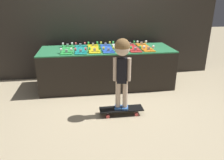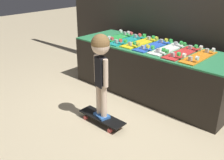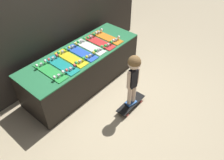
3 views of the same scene
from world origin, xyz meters
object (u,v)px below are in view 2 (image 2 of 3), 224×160
Objects in this scene: skateboard_orange_on_rack at (199,56)px; child at (101,61)px; skateboard_red_on_rack at (182,52)px; skateboard_blue_on_rack at (152,45)px; skateboard_on_floor at (102,118)px; skateboard_yellow_on_rack at (140,42)px; skateboard_teal_on_rack at (126,40)px; skateboard_green_on_rack at (115,37)px; skateboard_white_on_rack at (167,48)px.

skateboard_orange_on_rack is 0.68× the size of child.
skateboard_red_on_rack is 0.23m from skateboard_orange_on_rack.
skateboard_blue_on_rack is at bearing 179.38° from skateboard_orange_on_rack.
skateboard_on_floor is (-0.39, -1.07, -0.65)m from skateboard_red_on_rack.
child reaches higher than skateboard_on_floor.
skateboard_yellow_on_rack is 1.00× the size of skateboard_blue_on_rack.
skateboard_teal_on_rack is 1.15m from skateboard_orange_on_rack.
skateboard_on_floor is (0.07, -1.08, -0.65)m from skateboard_blue_on_rack.
child reaches higher than skateboard_teal_on_rack.
skateboard_green_on_rack and skateboard_teal_on_rack have the same top height.
skateboard_teal_on_rack and skateboard_red_on_rack have the same top height.
skateboard_green_on_rack is 1.33m from child.
skateboard_white_on_rack and skateboard_orange_on_rack have the same top height.
skateboard_yellow_on_rack is 1.09× the size of skateboard_on_floor.
child reaches higher than skateboard_blue_on_rack.
child is at bearing -98.13° from skateboard_white_on_rack.
skateboard_green_on_rack is 0.46m from skateboard_yellow_on_rack.
skateboard_teal_on_rack reaches higher than skateboard_on_floor.
skateboard_red_on_rack is (0.92, 0.00, 0.00)m from skateboard_teal_on_rack.
skateboard_yellow_on_rack is 1.00× the size of skateboard_white_on_rack.
skateboard_teal_on_rack is at bearing 116.61° from skateboard_on_floor.
skateboard_on_floor is (-0.16, -1.10, -0.65)m from skateboard_white_on_rack.
skateboard_white_on_rack is (0.46, 0.00, 0.00)m from skateboard_yellow_on_rack.
skateboard_green_on_rack is at bearing -179.02° from skateboard_white_on_rack.
skateboard_yellow_on_rack is 0.92m from skateboard_orange_on_rack.
skateboard_yellow_on_rack is 0.68× the size of child.
skateboard_red_on_rack and skateboard_orange_on_rack have the same top height.
skateboard_teal_on_rack is at bearing -172.91° from skateboard_yellow_on_rack.
skateboard_green_on_rack reaches higher than skateboard_on_floor.
skateboard_red_on_rack is at bearing -2.24° from skateboard_yellow_on_rack.
child is at bearing -86.10° from skateboard_blue_on_rack.
skateboard_green_on_rack is at bearing -178.05° from skateboard_yellow_on_rack.
skateboard_teal_on_rack is at bearing -3.22° from skateboard_green_on_rack.
child is (0.07, -1.08, 0.06)m from skateboard_blue_on_rack.
skateboard_teal_on_rack is 1.00× the size of skateboard_white_on_rack.
skateboard_blue_on_rack is (0.69, 0.00, 0.00)m from skateboard_green_on_rack.
skateboard_green_on_rack and skateboard_yellow_on_rack have the same top height.
skateboard_on_floor is (0.77, -1.08, -0.65)m from skateboard_green_on_rack.
child is at bearing -87.61° from skateboard_on_floor.
skateboard_yellow_on_rack is at bearing 7.09° from skateboard_teal_on_rack.
skateboard_yellow_on_rack is at bearing 176.43° from skateboard_blue_on_rack.
skateboard_white_on_rack is (0.69, 0.03, 0.00)m from skateboard_teal_on_rack.
skateboard_yellow_on_rack reaches higher than skateboard_on_floor.
skateboard_green_on_rack is 0.68× the size of child.
child is at bearing -119.89° from skateboard_orange_on_rack.
skateboard_blue_on_rack is 1.00× the size of skateboard_orange_on_rack.
skateboard_white_on_rack is 1.28m from skateboard_on_floor.
skateboard_yellow_on_rack is at bearing 178.64° from skateboard_orange_on_rack.
skateboard_red_on_rack is (1.15, -0.01, 0.00)m from skateboard_green_on_rack.
skateboard_white_on_rack is at bearing 3.59° from skateboard_blue_on_rack.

